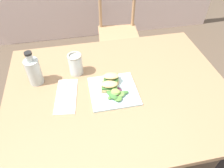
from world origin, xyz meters
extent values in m
cube|color=#997551|center=(0.11, 0.12, 0.72)|extent=(1.25, 0.98, 0.03)
cube|color=#2D2D33|center=(-0.45, 0.54, 0.35)|extent=(0.07, 0.07, 0.71)
cube|color=#2D2D33|center=(0.66, 0.54, 0.35)|extent=(0.07, 0.07, 0.71)
cylinder|color=tan|center=(0.16, 1.00, 0.21)|extent=(0.03, 0.03, 0.43)
cylinder|color=tan|center=(0.50, 0.96, 0.21)|extent=(0.03, 0.03, 0.43)
cylinder|color=tan|center=(0.20, 1.33, 0.21)|extent=(0.03, 0.03, 0.43)
cylinder|color=tan|center=(0.53, 1.30, 0.21)|extent=(0.03, 0.03, 0.43)
cube|color=tan|center=(0.35, 1.15, 0.44)|extent=(0.44, 0.44, 0.02)
cylinder|color=tan|center=(0.20, 1.34, 0.66)|extent=(0.03, 0.03, 0.42)
cylinder|color=tan|center=(0.53, 1.31, 0.66)|extent=(0.03, 0.03, 0.42)
cube|color=silver|center=(0.07, 0.10, 0.74)|extent=(0.26, 0.26, 0.01)
cube|color=#DBB270|center=(0.05, 0.11, 0.76)|extent=(0.10, 0.07, 0.02)
cube|color=#3D7033|center=(0.05, 0.11, 0.78)|extent=(0.09, 0.07, 0.01)
ellipsoid|color=#DBB270|center=(0.05, 0.11, 0.79)|extent=(0.10, 0.07, 0.02)
cube|color=#DBB270|center=(0.07, 0.17, 0.76)|extent=(0.10, 0.07, 0.02)
cube|color=#3D7033|center=(0.07, 0.18, 0.78)|extent=(0.09, 0.07, 0.01)
ellipsoid|color=#DBB270|center=(0.07, 0.17, 0.79)|extent=(0.10, 0.07, 0.02)
ellipsoid|color=#518438|center=(0.05, 0.05, 0.76)|extent=(0.05, 0.05, 0.01)
ellipsoid|color=#6B9E47|center=(0.10, 0.05, 0.76)|extent=(0.06, 0.06, 0.01)
ellipsoid|color=#3D7033|center=(0.07, 0.06, 0.77)|extent=(0.05, 0.06, 0.01)
ellipsoid|color=#3D7033|center=(0.12, 0.06, 0.76)|extent=(0.07, 0.03, 0.01)
ellipsoid|color=#3D7033|center=(0.06, 0.04, 0.77)|extent=(0.06, 0.06, 0.02)
ellipsoid|color=#518438|center=(0.08, 0.03, 0.76)|extent=(0.05, 0.05, 0.01)
ellipsoid|color=#6B9E47|center=(0.06, 0.10, 0.76)|extent=(0.07, 0.06, 0.01)
ellipsoid|color=#84A84C|center=(0.08, 0.06, 0.78)|extent=(0.06, 0.06, 0.02)
ellipsoid|color=#4C2338|center=(0.08, 0.05, 0.76)|extent=(0.05, 0.05, 0.01)
ellipsoid|color=#6B9E47|center=(0.07, 0.06, 0.77)|extent=(0.06, 0.06, 0.02)
ellipsoid|color=#602D47|center=(0.10, 0.09, 0.76)|extent=(0.05, 0.05, 0.01)
ellipsoid|color=#3D7033|center=(0.05, 0.06, 0.77)|extent=(0.06, 0.06, 0.01)
cube|color=silver|center=(-0.18, 0.12, 0.74)|extent=(0.14, 0.27, 0.00)
cube|color=silver|center=(-0.18, 0.10, 0.75)|extent=(0.02, 0.14, 0.00)
cube|color=silver|center=(-0.18, 0.19, 0.75)|extent=(0.03, 0.05, 0.00)
cube|color=#38383D|center=(-0.17, 0.19, 0.75)|extent=(0.00, 0.03, 0.00)
cube|color=#38383D|center=(-0.18, 0.19, 0.75)|extent=(0.00, 0.03, 0.00)
cube|color=#38383D|center=(-0.19, 0.19, 0.75)|extent=(0.00, 0.03, 0.00)
cylinder|color=black|center=(-0.34, 0.26, 0.79)|extent=(0.07, 0.07, 0.11)
cylinder|color=#B2BCB7|center=(-0.34, 0.26, 0.82)|extent=(0.08, 0.08, 0.15)
cylinder|color=#B2BCB7|center=(-0.34, 0.26, 0.91)|extent=(0.04, 0.04, 0.04)
cylinder|color=black|center=(-0.34, 0.26, 0.94)|extent=(0.04, 0.04, 0.01)
cylinder|color=#995623|center=(-0.11, 0.30, 0.79)|extent=(0.07, 0.07, 0.10)
cylinder|color=silver|center=(-0.11, 0.30, 0.80)|extent=(0.08, 0.08, 0.12)
torus|color=#B7B29E|center=(-0.11, 0.30, 0.87)|extent=(0.08, 0.08, 0.01)
camera|label=1|loc=(-0.09, -0.69, 1.58)|focal=34.03mm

